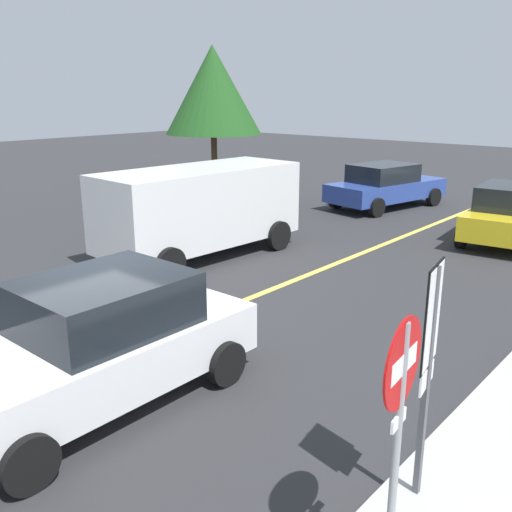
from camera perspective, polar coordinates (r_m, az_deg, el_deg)
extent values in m
plane|color=#2D2D30|center=(9.19, -15.54, -9.98)|extent=(80.00, 80.00, 0.00)
cube|color=#E0D14C|center=(10.95, -2.43, -4.99)|extent=(28.00, 0.16, 0.01)
cylinder|color=gray|center=(4.98, 13.92, -18.78)|extent=(0.07, 0.07, 2.30)
cylinder|color=red|center=(4.57, 14.62, -10.43)|extent=(0.76, 0.10, 0.76)
cube|color=white|center=(4.57, 14.62, -10.43)|extent=(0.53, 0.09, 0.18)
cube|color=white|center=(4.81, 14.18, -15.77)|extent=(0.28, 0.05, 0.11)
cube|color=#4C4C51|center=(5.69, 16.69, -13.09)|extent=(0.06, 0.06, 2.50)
cube|color=white|center=(5.36, 17.36, -5.82)|extent=(0.50, 0.12, 0.95)
cube|color=black|center=(5.36, 17.36, -5.82)|extent=(0.53, 0.11, 0.99)
cube|color=white|center=(5.61, 16.83, -11.66)|extent=(0.45, 0.10, 0.20)
cube|color=white|center=(13.99, -5.69, 5.12)|extent=(5.30, 2.27, 1.82)
cube|color=black|center=(12.69, -12.91, 5.49)|extent=(0.26, 1.85, 0.80)
cylinder|color=black|center=(12.38, -8.76, -0.81)|extent=(0.77, 0.30, 0.76)
cylinder|color=black|center=(13.96, -13.79, 0.87)|extent=(0.77, 0.30, 0.76)
cylinder|color=black|center=(14.70, 2.20, 2.10)|extent=(0.77, 0.30, 0.76)
cylinder|color=black|center=(16.06, -3.14, 3.30)|extent=(0.77, 0.30, 0.76)
cube|color=#2D479E|center=(20.70, 13.00, 6.53)|extent=(4.83, 2.66, 0.61)
cube|color=black|center=(20.43, 12.70, 8.17)|extent=(2.46, 1.99, 0.61)
cylinder|color=black|center=(22.50, 13.69, 6.45)|extent=(0.67, 0.34, 0.64)
cylinder|color=black|center=(21.44, 17.47, 5.70)|extent=(0.67, 0.34, 0.64)
cylinder|color=black|center=(20.19, 8.14, 5.67)|extent=(0.67, 0.34, 0.64)
cylinder|color=black|center=(19.00, 12.07, 4.81)|extent=(0.67, 0.34, 0.64)
cube|color=gold|center=(16.93, 24.40, 3.43)|extent=(4.32, 2.27, 0.63)
cylinder|color=black|center=(18.52, 22.35, 3.65)|extent=(0.66, 0.29, 0.64)
cylinder|color=black|center=(15.84, 20.04, 1.92)|extent=(0.66, 0.29, 0.64)
cube|color=white|center=(7.74, -15.95, -9.74)|extent=(4.29, 1.89, 0.68)
cube|color=black|center=(7.58, -15.00, -4.59)|extent=(2.06, 1.66, 0.68)
cylinder|color=black|center=(6.58, -22.00, -18.78)|extent=(0.64, 0.22, 0.64)
cylinder|color=black|center=(8.05, -3.13, -10.73)|extent=(0.64, 0.22, 0.64)
cylinder|color=black|center=(9.33, -11.55, -7.12)|extent=(0.64, 0.22, 0.64)
cylinder|color=#513823|center=(19.28, -4.19, 8.29)|extent=(0.20, 0.20, 2.63)
cone|color=#1E4C1C|center=(19.10, -4.37, 16.36)|extent=(3.14, 3.14, 2.79)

